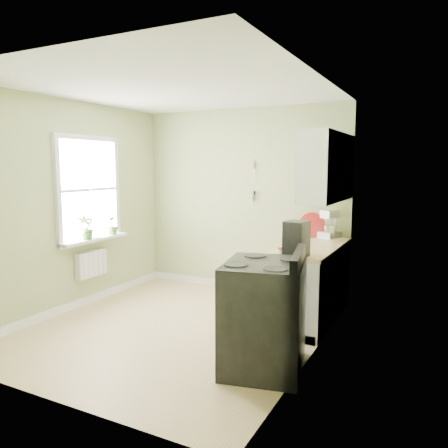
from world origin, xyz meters
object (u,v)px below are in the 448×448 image
at_px(stove, 264,315).
at_px(kettle, 291,237).
at_px(coffee_maker, 296,240).
at_px(stand_mixer, 331,224).

relative_size(stove, kettle, 5.85).
height_order(stove, coffee_maker, coffee_maker).
bearing_deg(stove, kettle, 98.99).
relative_size(kettle, coffee_maker, 0.51).
distance_m(stand_mixer, kettle, 0.84).
distance_m(stand_mixer, coffee_maker, 1.44).
height_order(stove, stand_mixer, stand_mixer).
xyz_separation_m(stand_mixer, kettle, (-0.29, -0.79, -0.08)).
bearing_deg(kettle, stand_mixer, 69.47).
distance_m(stove, stand_mixer, 2.30).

